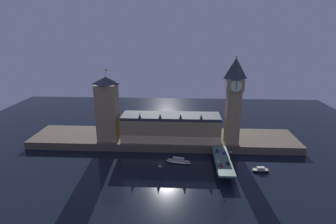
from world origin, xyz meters
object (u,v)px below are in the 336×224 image
object	(u,v)px
victoria_tower	(107,109)
boat_downstream	(260,170)
clock_tower	(234,98)
boat_upstream	(178,161)
pedestrian_near_rail	(217,165)
car_southbound_trail	(224,152)
street_lamp_near	(218,164)
car_northbound_lead	(217,151)
car_northbound_trail	(221,165)
street_lamp_far	(213,145)
car_southbound_lead	(228,163)
street_lamp_mid	(231,154)

from	to	relation	value
victoria_tower	boat_downstream	xyz separation A→B (m)	(113.01, -37.99, -30.72)
clock_tower	boat_downstream	distance (m)	56.11
victoria_tower	boat_upstream	distance (m)	70.97
pedestrian_near_rail	boat_downstream	distance (m)	31.21
car_southbound_trail	clock_tower	bearing A→B (deg)	69.07
street_lamp_near	boat_upstream	world-z (taller)	street_lamp_near
boat_downstream	car_northbound_lead	bearing A→B (deg)	149.56
street_lamp_near	boat_downstream	distance (m)	33.55
car_northbound_trail	car_southbound_trail	bearing A→B (deg)	76.70
clock_tower	boat_upstream	size ratio (longest dim) A/B	3.78
clock_tower	street_lamp_far	distance (m)	39.00
clock_tower	car_southbound_trail	distance (m)	41.91
car_northbound_lead	pedestrian_near_rail	world-z (taller)	pedestrian_near_rail
victoria_tower	car_northbound_trail	distance (m)	99.36
car_northbound_lead	street_lamp_near	world-z (taller)	street_lamp_near
clock_tower	street_lamp_far	world-z (taller)	clock_tower
car_northbound_lead	car_northbound_trail	bearing A→B (deg)	-90.00
car_southbound_lead	street_lamp_near	world-z (taller)	street_lamp_near
car_southbound_lead	street_lamp_far	xyz separation A→B (m)	(-7.51, 21.88, 3.65)
victoria_tower	street_lamp_mid	size ratio (longest dim) A/B	9.28
car_northbound_lead	street_lamp_mid	bearing A→B (deg)	-59.13
street_lamp_mid	boat_downstream	bearing A→B (deg)	-10.26
boat_downstream	victoria_tower	bearing A→B (deg)	161.42
car_northbound_trail	street_lamp_far	distance (m)	25.04
clock_tower	car_northbound_trail	size ratio (longest dim) A/B	17.67
pedestrian_near_rail	victoria_tower	bearing A→B (deg)	151.95
street_lamp_near	victoria_tower	bearing A→B (deg)	149.31
street_lamp_near	boat_downstream	xyz separation A→B (m)	(30.31, 11.10, -9.19)
car_southbound_trail	street_lamp_far	world-z (taller)	street_lamp_far
boat_upstream	street_lamp_mid	bearing A→B (deg)	-8.88
street_lamp_near	boat_downstream	bearing A→B (deg)	20.11
street_lamp_mid	car_southbound_lead	bearing A→B (deg)	-111.13
car_southbound_lead	pedestrian_near_rail	distance (m)	7.62
boat_downstream	street_lamp_far	bearing A→B (deg)	148.81
clock_tower	car_northbound_lead	bearing A→B (deg)	-124.10
car_southbound_lead	boat_downstream	distance (m)	23.85
car_northbound_lead	clock_tower	bearing A→B (deg)	55.90
car_southbound_lead	boat_downstream	size ratio (longest dim) A/B	0.34
street_lamp_mid	boat_downstream	distance (m)	22.36
car_northbound_trail	pedestrian_near_rail	world-z (taller)	pedestrian_near_rail
car_northbound_trail	street_lamp_near	world-z (taller)	street_lamp_near
car_southbound_trail	street_lamp_far	size ratio (longest dim) A/B	0.66
car_northbound_lead	street_lamp_far	world-z (taller)	street_lamp_far
clock_tower	street_lamp_near	world-z (taller)	clock_tower
victoria_tower	car_northbound_lead	size ratio (longest dim) A/B	12.32
clock_tower	car_northbound_lead	size ratio (longest dim) A/B	14.67
boat_downstream	clock_tower	bearing A→B (deg)	112.34
car_northbound_trail	car_southbound_lead	xyz separation A→B (m)	(4.74, 2.74, -0.03)
car_northbound_lead	car_southbound_trail	size ratio (longest dim) A/B	1.02
pedestrian_near_rail	street_lamp_mid	world-z (taller)	street_lamp_mid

